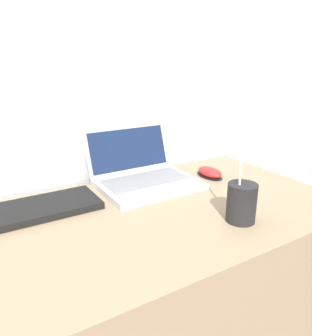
{
  "coord_description": "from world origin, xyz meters",
  "views": [
    {
      "loc": [
        -0.49,
        -0.41,
        1.13
      ],
      "look_at": [
        0.03,
        0.43,
        0.8
      ],
      "focal_mm": 35.0,
      "sensor_mm": 36.0,
      "label": 1
    }
  ],
  "objects_px": {
    "laptop": "(141,169)",
    "drink_cup": "(242,202)",
    "computer_mouse": "(210,173)",
    "external_keyboard": "(30,210)"
  },
  "relations": [
    {
      "from": "drink_cup",
      "to": "external_keyboard",
      "type": "relative_size",
      "value": 0.55
    },
    {
      "from": "drink_cup",
      "to": "computer_mouse",
      "type": "bearing_deg",
      "value": 63.08
    },
    {
      "from": "laptop",
      "to": "drink_cup",
      "type": "height_order",
      "value": "laptop"
    },
    {
      "from": "drink_cup",
      "to": "computer_mouse",
      "type": "distance_m",
      "value": 0.35
    },
    {
      "from": "computer_mouse",
      "to": "external_keyboard",
      "type": "height_order",
      "value": "computer_mouse"
    },
    {
      "from": "laptop",
      "to": "drink_cup",
      "type": "bearing_deg",
      "value": -77.31
    },
    {
      "from": "drink_cup",
      "to": "external_keyboard",
      "type": "distance_m",
      "value": 0.58
    },
    {
      "from": "computer_mouse",
      "to": "external_keyboard",
      "type": "xyz_separation_m",
      "value": [
        -0.63,
        0.03,
        -0.0
      ]
    },
    {
      "from": "external_keyboard",
      "to": "laptop",
      "type": "bearing_deg",
      "value": 7.96
    },
    {
      "from": "laptop",
      "to": "external_keyboard",
      "type": "xyz_separation_m",
      "value": [
        -0.38,
        -0.05,
        -0.04
      ]
    }
  ]
}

